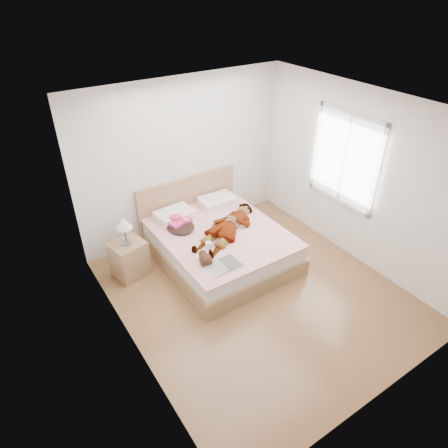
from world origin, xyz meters
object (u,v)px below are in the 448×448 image
bed (217,241)px  coffee_mug (209,245)px  woman (228,225)px  magazine (224,265)px  plush_toy (205,258)px  phone (186,219)px  nightstand (129,256)px  towel (178,221)px

bed → coffee_mug: (-0.37, -0.35, 0.29)m
woman → magazine: size_ratio=3.18×
coffee_mug → plush_toy: plush_toy is taller
phone → nightstand: size_ratio=0.09×
coffee_mug → nightstand: bearing=143.9°
phone → coffee_mug: size_ratio=0.61×
woman → phone: bearing=-156.9°
nightstand → phone: bearing=-3.4°
phone → towel: size_ratio=0.21×
woman → phone: size_ratio=17.76×
phone → magazine: phone is taller
bed → plush_toy: bed is taller
bed → towel: bed is taller
phone → plush_toy: (-0.19, -0.88, -0.08)m
bed → plush_toy: 0.89m
phone → towel: bearing=86.0°
woman → coffee_mug: 0.54m
woman → bed: bed is taller
woman → plush_toy: bearing=-83.4°
woman → nightstand: nightstand is taller
phone → plush_toy: size_ratio=0.30×
coffee_mug → nightstand: nightstand is taller
plush_toy → nightstand: bearing=128.2°
phone → bed: bed is taller
plush_toy → phone: bearing=77.6°
phone → bed: bearing=-64.4°
phone → coffee_mug: 0.65m
magazine → plush_toy: plush_toy is taller
bed → plush_toy: size_ratio=7.39×
woman → towel: bearing=-162.1°
coffee_mug → nightstand: 1.20m
bed → towel: size_ratio=5.21×
magazine → nightstand: size_ratio=0.48×
phone → nightstand: nightstand is taller
bed → towel: (-0.45, 0.43, 0.31)m
towel → bed: bearing=-43.3°
magazine → coffee_mug: bearing=86.0°
bed → coffee_mug: bed is taller
bed → magazine: (-0.40, -0.80, 0.24)m
bed → phone: bearing=143.8°
woman → bed: 0.37m
phone → towel: 0.18m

